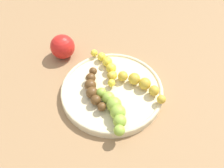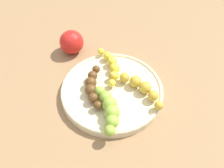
% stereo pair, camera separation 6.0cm
% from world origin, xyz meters
% --- Properties ---
extents(ground_plane, '(2.40, 2.40, 0.00)m').
position_xyz_m(ground_plane, '(0.00, 0.00, 0.00)').
color(ground_plane, '#936D47').
extents(fruit_bowl, '(0.27, 0.27, 0.02)m').
position_xyz_m(fruit_bowl, '(0.00, 0.00, 0.01)').
color(fruit_bowl, beige).
rests_on(fruit_bowl, ground_plane).
extents(banana_overripe, '(0.11, 0.10, 0.03)m').
position_xyz_m(banana_overripe, '(0.03, 0.04, 0.03)').
color(banana_overripe, '#593819').
rests_on(banana_overripe, fruit_bowl).
extents(banana_green, '(0.12, 0.09, 0.04)m').
position_xyz_m(banana_green, '(-0.05, 0.06, 0.04)').
color(banana_green, '#8CAD38').
rests_on(banana_green, fruit_bowl).
extents(banana_spotted, '(0.17, 0.05, 0.03)m').
position_xyz_m(banana_spotted, '(-0.05, -0.04, 0.03)').
color(banana_spotted, gold).
rests_on(banana_spotted, fruit_bowl).
extents(banana_yellow, '(0.12, 0.09, 0.03)m').
position_xyz_m(banana_yellow, '(0.05, -0.05, 0.03)').
color(banana_yellow, yellow).
rests_on(banana_yellow, fruit_bowl).
extents(apple_red, '(0.07, 0.07, 0.07)m').
position_xyz_m(apple_red, '(0.20, -0.04, 0.04)').
color(apple_red, red).
rests_on(apple_red, ground_plane).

